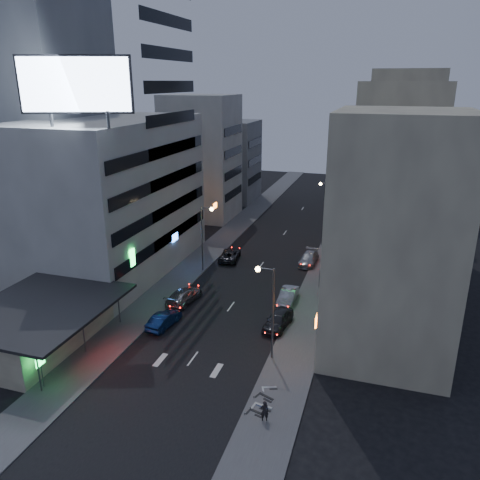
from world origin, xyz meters
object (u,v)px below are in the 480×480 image
at_px(road_car_blue, 164,320).
at_px(road_car_silver, 184,296).
at_px(parked_car_right_mid, 288,296).
at_px(scooter_silver_b, 277,380).
at_px(scooter_silver_a, 273,400).
at_px(scooter_black_a, 266,408).
at_px(parked_car_right_near, 278,320).
at_px(scooter_black_b, 275,393).
at_px(parked_car_left, 230,255).
at_px(parked_car_right_far, 309,259).
at_px(scooter_blue, 269,402).
at_px(person, 265,411).

relative_size(road_car_blue, road_car_silver, 0.83).
bearing_deg(parked_car_right_mid, scooter_silver_b, -81.04).
xyz_separation_m(road_car_blue, scooter_silver_a, (12.62, -8.38, 0.05)).
bearing_deg(road_car_silver, scooter_black_a, 138.26).
xyz_separation_m(parked_car_right_near, scooter_black_b, (2.21, -10.50, -0.08)).
xyz_separation_m(parked_car_left, scooter_silver_b, (11.96, -24.27, -0.05)).
bearing_deg(parked_car_right_far, scooter_blue, -84.20).
bearing_deg(scooter_blue, parked_car_right_far, 17.50).
height_order(parked_car_right_mid, parked_car_right_far, parked_car_right_mid).
bearing_deg(scooter_blue, road_car_blue, 68.93).
xyz_separation_m(parked_car_left, parked_car_right_far, (9.98, 1.63, 0.04)).
xyz_separation_m(parked_car_left, scooter_silver_a, (12.30, -26.77, 0.06)).
xyz_separation_m(parked_car_right_mid, person, (2.27, -18.24, 0.16)).
height_order(parked_car_left, road_car_silver, road_car_silver).
bearing_deg(scooter_silver_b, person, 160.56).
height_order(road_car_blue, scooter_black_b, road_car_blue).
xyz_separation_m(parked_car_right_mid, scooter_blue, (2.27, -16.90, -0.11)).
relative_size(parked_car_right_mid, scooter_silver_a, 2.18).
distance_m(scooter_black_a, scooter_black_b, 1.78).
relative_size(parked_car_right_near, parked_car_right_far, 0.94).
distance_m(road_car_silver, scooter_silver_b, 16.82).
height_order(scooter_black_a, scooter_blue, scooter_black_a).
bearing_deg(road_car_silver, parked_car_right_far, -118.50).
relative_size(parked_car_left, scooter_blue, 2.95).
bearing_deg(scooter_silver_b, scooter_black_b, 167.61).
relative_size(road_car_blue, scooter_blue, 2.55).
height_order(road_car_blue, scooter_silver_b, road_car_blue).
relative_size(parked_car_left, person, 3.16).
bearing_deg(parked_car_right_far, parked_car_right_mid, -89.37).
distance_m(parked_car_right_near, parked_car_right_mid, 5.38).
bearing_deg(person, scooter_black_b, -111.96).
relative_size(parked_car_left, scooter_silver_b, 2.95).
xyz_separation_m(scooter_silver_a, scooter_black_b, (-0.11, 0.93, -0.04)).
bearing_deg(parked_car_right_near, scooter_blue, -72.60).
bearing_deg(scooter_black_a, scooter_black_b, 9.34).
distance_m(parked_car_right_far, road_car_silver, 18.15).
bearing_deg(scooter_black_b, road_car_silver, 66.73).
height_order(parked_car_right_near, person, person).
distance_m(parked_car_left, scooter_silver_a, 29.46).
relative_size(scooter_silver_a, scooter_blue, 1.23).
xyz_separation_m(road_car_silver, scooter_blue, (12.65, -13.77, -0.12)).
bearing_deg(road_car_silver, scooter_silver_a, 140.60).
height_order(parked_car_left, scooter_silver_a, scooter_silver_a).
bearing_deg(parked_car_right_far, parked_car_left, -169.05).
height_order(road_car_blue, scooter_silver_a, road_car_blue).
height_order(parked_car_right_far, scooter_silver_b, parked_car_right_far).
bearing_deg(parked_car_right_mid, parked_car_right_far, 89.19).
distance_m(parked_car_right_far, scooter_silver_b, 25.98).
xyz_separation_m(scooter_black_a, scooter_silver_a, (0.29, 0.84, 0.05)).
bearing_deg(parked_car_right_mid, scooter_black_b, -81.09).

